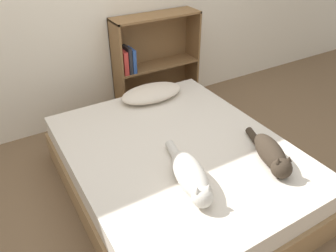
# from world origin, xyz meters

# --- Properties ---
(ground_plane) EXTENTS (8.00, 8.00, 0.00)m
(ground_plane) POSITION_xyz_m (0.00, 0.00, 0.00)
(ground_plane) COLOR brown
(bed) EXTENTS (1.48, 1.82, 0.40)m
(bed) POSITION_xyz_m (0.00, 0.00, 0.20)
(bed) COLOR #99754C
(bed) RESTS_ON ground_plane
(pillow) EXTENTS (0.56, 0.31, 0.11)m
(pillow) POSITION_xyz_m (0.18, 0.73, 0.46)
(pillow) COLOR beige
(pillow) RESTS_ON bed
(cat_light) EXTENTS (0.26, 0.63, 0.15)m
(cat_light) POSITION_xyz_m (-0.14, -0.36, 0.48)
(cat_light) COLOR beige
(cat_light) RESTS_ON bed
(cat_dark) EXTENTS (0.27, 0.54, 0.15)m
(cat_dark) POSITION_xyz_m (0.43, -0.46, 0.48)
(cat_dark) COLOR #33281E
(cat_dark) RESTS_ON bed
(bookshelf) EXTENTS (0.87, 0.26, 0.99)m
(bookshelf) POSITION_xyz_m (0.46, 1.22, 0.51)
(bookshelf) COLOR brown
(bookshelf) RESTS_ON ground_plane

